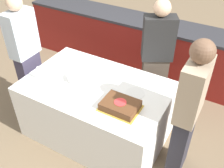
% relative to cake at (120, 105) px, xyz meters
% --- Properties ---
extents(ground_plane, '(14.00, 14.00, 0.00)m').
position_rel_cake_xyz_m(ground_plane, '(-0.42, 0.20, -0.81)').
color(ground_plane, '#7A664C').
extents(back_counter, '(4.40, 0.58, 0.92)m').
position_rel_cake_xyz_m(back_counter, '(-0.42, 1.82, -0.35)').
color(back_counter, maroon).
rests_on(back_counter, ground_plane).
extents(dining_table, '(1.68, 1.08, 0.77)m').
position_rel_cake_xyz_m(dining_table, '(-0.42, 0.20, -0.43)').
color(dining_table, white).
rests_on(dining_table, ground_plane).
extents(cake, '(0.41, 0.31, 0.09)m').
position_rel_cake_xyz_m(cake, '(0.00, 0.00, 0.00)').
color(cake, gold).
rests_on(cake, dining_table).
extents(plate_stack, '(0.20, 0.20, 0.08)m').
position_rel_cake_xyz_m(plate_stack, '(-0.69, 0.18, -0.00)').
color(plate_stack, white).
rests_on(plate_stack, dining_table).
extents(wine_glass, '(0.07, 0.07, 0.17)m').
position_rel_cake_xyz_m(wine_glass, '(-1.05, -0.02, 0.07)').
color(wine_glass, white).
rests_on(wine_glass, dining_table).
extents(side_plate_near_cake, '(0.21, 0.21, 0.00)m').
position_rel_cake_xyz_m(side_plate_near_cake, '(0.03, 0.29, -0.04)').
color(side_plate_near_cake, white).
rests_on(side_plate_near_cake, dining_table).
extents(utensil_pile, '(0.13, 0.12, 0.02)m').
position_rel_cake_xyz_m(utensil_pile, '(-0.37, -0.21, -0.03)').
color(utensil_pile, white).
rests_on(utensil_pile, dining_table).
extents(person_cutting_cake, '(0.43, 0.36, 1.61)m').
position_rel_cake_xyz_m(person_cutting_cake, '(0.00, 0.96, 0.03)').
color(person_cutting_cake, '#4C4238').
rests_on(person_cutting_cake, ground_plane).
extents(person_seated_left, '(0.20, 0.37, 1.63)m').
position_rel_cake_xyz_m(person_seated_left, '(-1.48, 0.20, 0.04)').
color(person_seated_left, '#383347').
rests_on(person_seated_left, ground_plane).
extents(person_seated_right, '(0.21, 0.41, 1.63)m').
position_rel_cake_xyz_m(person_seated_right, '(0.64, 0.20, 0.04)').
color(person_seated_right, '#282833').
rests_on(person_seated_right, ground_plane).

